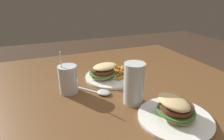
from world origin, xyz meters
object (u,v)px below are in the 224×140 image
juice_glass (68,80)px  spoon (103,93)px  beer_glass (134,84)px  meal_plate_near (108,73)px  meal_plate_far (175,112)px

juice_glass → spoon: bearing=150.0°
beer_glass → spoon: size_ratio=1.02×
meal_plate_near → beer_glass: 0.25m
juice_glass → spoon: 0.16m
beer_glass → spoon: 0.16m
beer_glass → spoon: (0.09, -0.10, -0.07)m
meal_plate_near → spoon: bearing=61.8°
beer_glass → spoon: bearing=-47.7°
meal_plate_near → meal_plate_far: 0.41m
beer_glass → meal_plate_far: bearing=118.3°
juice_glass → meal_plate_far: bearing=132.8°
juice_glass → meal_plate_near: bearing=-161.5°
juice_glass → meal_plate_far: 0.45m
beer_glass → juice_glass: bearing=-38.5°
juice_glass → spoon: (-0.13, 0.07, -0.05)m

